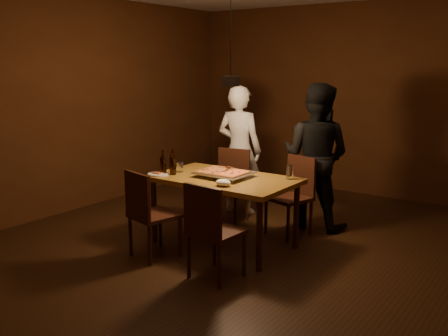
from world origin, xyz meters
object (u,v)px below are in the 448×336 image
Objects in this scene: chair_near_right at (210,223)px; diner_white at (239,150)px; chair_far_right at (294,188)px; dining_table at (224,184)px; beer_bottle_a at (163,162)px; diner_dark at (316,156)px; chair_far_left at (231,179)px; beer_bottle_b at (173,162)px; pendant_lamp at (231,80)px; pizza_tray at (224,175)px; plate_slice at (158,174)px; chair_near_left at (147,207)px.

diner_white is (-0.98, 1.91, 0.29)m from chair_near_right.
dining_table is at bearing 78.29° from chair_far_right.
diner_dark reaches higher than beer_bottle_a.
beer_bottle_b is (-0.09, -0.96, 0.35)m from chair_far_left.
pendant_lamp is (0.61, 0.21, 0.87)m from beer_bottle_b.
chair_far_right is 1.98× the size of beer_bottle_a.
chair_far_left is 1.86× the size of beer_bottle_a.
pizza_tray is 1.24m from diner_white.
plate_slice is (-1.07, -1.09, 0.22)m from chair_far_right.
diner_dark is 1.53m from pendant_lamp.
diner_white is (-0.99, 0.34, 0.29)m from chair_far_right.
pendant_lamp is at bearing 116.56° from chair_near_right.
plate_slice is 1.87m from diner_dark.
chair_far_left is at bearing 120.22° from dining_table.
chair_far_left is 1.53m from pendant_lamp.
diner_dark reaches higher than chair_far_left.
beer_bottle_b is 0.16× the size of diner_white.
diner_white reaches higher than chair_near_left.
beer_bottle_a is (-0.62, -0.26, 0.21)m from dining_table.
chair_near_left is at bearing 78.49° from chair_far_right.
chair_near_right is at bearing -24.23° from plate_slice.
pendant_lamp reaches higher than plate_slice.
diner_dark is at bearing 51.77° from beer_bottle_a.
diner_dark is (0.51, 1.14, 0.08)m from pizza_tray.
chair_near_left is 0.92× the size of pizza_tray.
diner_dark reaches higher than chair_far_right.
chair_far_left is (-0.43, 0.75, -0.14)m from dining_table.
pizza_tray is at bearing 27.27° from plate_slice.
beer_bottle_a is (-1.05, -1.04, 0.35)m from chair_far_right.
chair_far_left is 1.08m from beer_bottle_a.
dining_table is 2.96× the size of chair_near_left.
beer_bottle_b is at bearing 63.04° from chair_far_right.
beer_bottle_a reaches higher than dining_table.
chair_far_right is 1.08m from diner_white.
chair_far_left is at bearing 120.01° from pizza_tray.
pendant_lamp is (-0.42, -1.16, 0.91)m from diner_dark.
beer_bottle_a is 0.97× the size of beer_bottle_b.
beer_bottle_b is (-0.12, 0.54, 0.35)m from chair_near_left.
diner_dark is at bearing 53.14° from beer_bottle_b.
chair_near_left is at bearing -118.38° from dining_table.
chair_far_right is 2.32× the size of plate_slice.
pendant_lamp reaches higher than diner_white.
beer_bottle_b is at bearing 40.76° from plate_slice.
beer_bottle_b is at bearing 73.56° from chair_far_left.
chair_near_left is at bearing -123.20° from pendant_lamp.
diner_dark reaches higher than plate_slice.
plate_slice is at bearing 67.70° from chair_far_left.
plate_slice is at bearing 62.50° from chair_far_right.
diner_white is (0.09, 1.43, 0.07)m from plate_slice.
diner_white is (0.06, 1.38, -0.05)m from beer_bottle_a.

